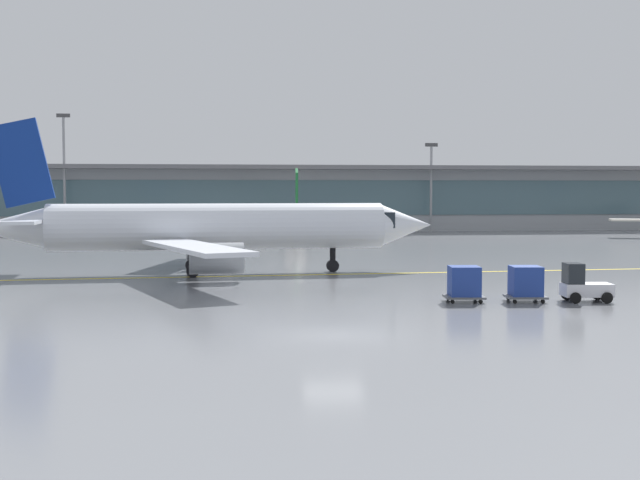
{
  "coord_description": "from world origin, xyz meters",
  "views": [
    {
      "loc": [
        -4.62,
        -33.9,
        6.04
      ],
      "look_at": [
        1.36,
        16.15,
        3.0
      ],
      "focal_mm": 46.49,
      "sensor_mm": 36.0,
      "label": 1
    }
  ],
  "objects_px": {
    "cargo_dolly_lead": "(526,282)",
    "cargo_dolly_trailing": "(464,283)",
    "gate_airplane_1": "(295,218)",
    "apron_light_mast_1": "(64,169)",
    "apron_light_mast_2": "(431,183)",
    "taxiing_regional_jet": "(213,228)",
    "baggage_tug": "(583,285)"
  },
  "relations": [
    {
      "from": "taxiing_regional_jet",
      "to": "cargo_dolly_lead",
      "type": "height_order",
      "value": "taxiing_regional_jet"
    },
    {
      "from": "baggage_tug",
      "to": "apron_light_mast_2",
      "type": "distance_m",
      "value": 74.95
    },
    {
      "from": "cargo_dolly_trailing",
      "to": "apron_light_mast_2",
      "type": "bearing_deg",
      "value": 82.6
    },
    {
      "from": "gate_airplane_1",
      "to": "apron_light_mast_2",
      "type": "bearing_deg",
      "value": -53.03
    },
    {
      "from": "cargo_dolly_lead",
      "to": "cargo_dolly_trailing",
      "type": "relative_size",
      "value": 1.0
    },
    {
      "from": "gate_airplane_1",
      "to": "cargo_dolly_trailing",
      "type": "xyz_separation_m",
      "value": [
        3.78,
        -59.94,
        -1.5
      ]
    },
    {
      "from": "gate_airplane_1",
      "to": "cargo_dolly_trailing",
      "type": "bearing_deg",
      "value": -172.13
    },
    {
      "from": "cargo_dolly_lead",
      "to": "apron_light_mast_1",
      "type": "height_order",
      "value": "apron_light_mast_1"
    },
    {
      "from": "gate_airplane_1",
      "to": "apron_light_mast_2",
      "type": "relative_size",
      "value": 2.01
    },
    {
      "from": "baggage_tug",
      "to": "cargo_dolly_trailing",
      "type": "relative_size",
      "value": 1.21
    },
    {
      "from": "cargo_dolly_lead",
      "to": "cargo_dolly_trailing",
      "type": "bearing_deg",
      "value": 180.0
    },
    {
      "from": "gate_airplane_1",
      "to": "taxiing_regional_jet",
      "type": "xyz_separation_m",
      "value": [
        -9.83,
        -43.04,
        0.76
      ]
    },
    {
      "from": "baggage_tug",
      "to": "apron_light_mast_1",
      "type": "bearing_deg",
      "value": 124.47
    },
    {
      "from": "gate_airplane_1",
      "to": "apron_light_mast_1",
      "type": "height_order",
      "value": "apron_light_mast_1"
    },
    {
      "from": "taxiing_regional_jet",
      "to": "cargo_dolly_trailing",
      "type": "height_order",
      "value": "taxiing_regional_jet"
    },
    {
      "from": "baggage_tug",
      "to": "cargo_dolly_lead",
      "type": "bearing_deg",
      "value": 180.0
    },
    {
      "from": "apron_light_mast_2",
      "to": "gate_airplane_1",
      "type": "bearing_deg",
      "value": -147.3
    },
    {
      "from": "apron_light_mast_2",
      "to": "baggage_tug",
      "type": "bearing_deg",
      "value": -98.17
    },
    {
      "from": "gate_airplane_1",
      "to": "cargo_dolly_trailing",
      "type": "height_order",
      "value": "gate_airplane_1"
    },
    {
      "from": "cargo_dolly_trailing",
      "to": "apron_light_mast_2",
      "type": "xyz_separation_m",
      "value": [
        17.03,
        73.3,
        6.01
      ]
    },
    {
      "from": "gate_airplane_1",
      "to": "apron_light_mast_2",
      "type": "height_order",
      "value": "apron_light_mast_2"
    },
    {
      "from": "taxiing_regional_jet",
      "to": "apron_light_mast_2",
      "type": "bearing_deg",
      "value": 58.25
    },
    {
      "from": "cargo_dolly_lead",
      "to": "apron_light_mast_1",
      "type": "relative_size",
      "value": 0.14
    },
    {
      "from": "apron_light_mast_1",
      "to": "apron_light_mast_2",
      "type": "distance_m",
      "value": 51.29
    },
    {
      "from": "gate_airplane_1",
      "to": "baggage_tug",
      "type": "distance_m",
      "value": 61.45
    },
    {
      "from": "apron_light_mast_1",
      "to": "apron_light_mast_2",
      "type": "height_order",
      "value": "apron_light_mast_1"
    },
    {
      "from": "cargo_dolly_lead",
      "to": "taxiing_regional_jet",
      "type": "bearing_deg",
      "value": 140.18
    },
    {
      "from": "taxiing_regional_jet",
      "to": "cargo_dolly_trailing",
      "type": "distance_m",
      "value": 21.81
    },
    {
      "from": "cargo_dolly_trailing",
      "to": "taxiing_regional_jet",
      "type": "bearing_deg",
      "value": 134.52
    },
    {
      "from": "taxiing_regional_jet",
      "to": "baggage_tug",
      "type": "height_order",
      "value": "taxiing_regional_jet"
    },
    {
      "from": "cargo_dolly_lead",
      "to": "apron_light_mast_2",
      "type": "relative_size",
      "value": 0.18
    },
    {
      "from": "cargo_dolly_lead",
      "to": "apron_light_mast_1",
      "type": "xyz_separation_m",
      "value": [
        -37.55,
        73.66,
        7.86
      ]
    }
  ]
}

